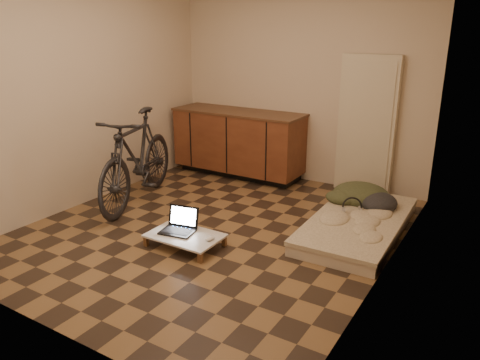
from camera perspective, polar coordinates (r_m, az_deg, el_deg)
The scene contains 10 objects.
room_shell at distance 4.55m, azimuth -3.47°, elevation 9.17°, with size 3.50×4.00×2.60m.
cabinets at distance 6.52m, azimuth -0.19°, elevation 4.59°, with size 1.84×0.62×0.91m.
appliance_panel at distance 5.97m, azimuth 15.17°, elevation 6.41°, with size 0.70×0.10×1.70m, color beige.
bicycle at distance 5.58m, azimuth -12.49°, elevation 3.17°, with size 0.55×1.86×1.20m, color black.
futon at distance 4.98m, azimuth 14.13°, elevation -5.28°, with size 0.89×1.79×0.15m.
clothing_pile at distance 5.37m, azimuth 15.08°, elevation -1.15°, with size 0.68×0.57×0.27m, color #333921, non-canonical shape.
headphones at distance 5.03m, azimuth 13.51°, elevation -3.09°, with size 0.23×0.21×0.15m, color black, non-canonical shape.
lap_desk at distance 4.55m, azimuth -6.72°, elevation -6.80°, with size 0.70×0.46×0.12m.
laptop at distance 4.62m, azimuth -7.36°, elevation -5.56°, with size 0.36×0.34×0.22m.
mouse at distance 4.41m, azimuth -3.69°, elevation -7.08°, with size 0.07×0.11×0.04m, color white.
Camera 1 is at (2.57, -3.68, 2.04)m, focal length 35.00 mm.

